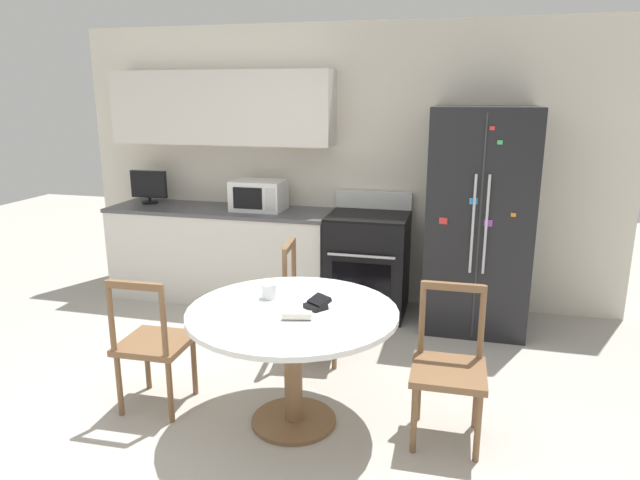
{
  "coord_description": "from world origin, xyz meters",
  "views": [
    {
      "loc": [
        1.14,
        -2.69,
        1.97
      ],
      "look_at": [
        0.16,
        1.15,
        0.95
      ],
      "focal_mm": 32.0,
      "sensor_mm": 36.0,
      "label": 1
    }
  ],
  "objects_px": {
    "oven_range": "(368,263)",
    "dining_chair_far": "(311,303)",
    "microwave": "(259,195)",
    "countertop_tv": "(149,186)",
    "candle_glass": "(269,292)",
    "refrigerator": "(478,220)",
    "wallet": "(317,304)",
    "dining_chair_right": "(449,369)",
    "dining_chair_left": "(153,344)"
  },
  "relations": [
    {
      "from": "oven_range",
      "to": "microwave",
      "type": "bearing_deg",
      "value": 177.49
    },
    {
      "from": "oven_range",
      "to": "dining_chair_left",
      "type": "height_order",
      "value": "oven_range"
    },
    {
      "from": "refrigerator",
      "to": "dining_chair_left",
      "type": "bearing_deg",
      "value": -135.69
    },
    {
      "from": "refrigerator",
      "to": "dining_chair_right",
      "type": "xyz_separation_m",
      "value": [
        -0.16,
        -1.81,
        -0.5
      ]
    },
    {
      "from": "oven_range",
      "to": "dining_chair_far",
      "type": "xyz_separation_m",
      "value": [
        -0.25,
        -1.05,
        -0.03
      ]
    },
    {
      "from": "countertop_tv",
      "to": "dining_chair_right",
      "type": "height_order",
      "value": "countertop_tv"
    },
    {
      "from": "refrigerator",
      "to": "oven_range",
      "type": "xyz_separation_m",
      "value": [
        -0.95,
        0.06,
        -0.47
      ]
    },
    {
      "from": "dining_chair_far",
      "to": "dining_chair_left",
      "type": "distance_m",
      "value": 1.22
    },
    {
      "from": "microwave",
      "to": "countertop_tv",
      "type": "bearing_deg",
      "value": 177.64
    },
    {
      "from": "refrigerator",
      "to": "dining_chair_far",
      "type": "relative_size",
      "value": 2.07
    },
    {
      "from": "microwave",
      "to": "dining_chair_right",
      "type": "xyz_separation_m",
      "value": [
        1.85,
        -1.92,
        -0.61
      ]
    },
    {
      "from": "candle_glass",
      "to": "countertop_tv",
      "type": "bearing_deg",
      "value": 135.39
    },
    {
      "from": "dining_chair_left",
      "to": "refrigerator",
      "type": "bearing_deg",
      "value": 42.62
    },
    {
      "from": "refrigerator",
      "to": "wallet",
      "type": "xyz_separation_m",
      "value": [
        -0.93,
        -1.82,
        -0.17
      ]
    },
    {
      "from": "refrigerator",
      "to": "wallet",
      "type": "bearing_deg",
      "value": -117.07
    },
    {
      "from": "refrigerator",
      "to": "dining_chair_left",
      "type": "distance_m",
      "value": 2.81
    },
    {
      "from": "countertop_tv",
      "to": "candle_glass",
      "type": "relative_size",
      "value": 3.93
    },
    {
      "from": "candle_glass",
      "to": "dining_chair_far",
      "type": "bearing_deg",
      "value": 85.23
    },
    {
      "from": "countertop_tv",
      "to": "dining_chair_far",
      "type": "relative_size",
      "value": 0.41
    },
    {
      "from": "countertop_tv",
      "to": "dining_chair_right",
      "type": "distance_m",
      "value": 3.67
    },
    {
      "from": "microwave",
      "to": "dining_chair_far",
      "type": "distance_m",
      "value": 1.49
    },
    {
      "from": "countertop_tv",
      "to": "candle_glass",
      "type": "distance_m",
      "value": 2.72
    },
    {
      "from": "oven_range",
      "to": "countertop_tv",
      "type": "height_order",
      "value": "countertop_tv"
    },
    {
      "from": "dining_chair_far",
      "to": "candle_glass",
      "type": "height_order",
      "value": "dining_chair_far"
    },
    {
      "from": "dining_chair_far",
      "to": "dining_chair_right",
      "type": "bearing_deg",
      "value": 45.68
    },
    {
      "from": "oven_range",
      "to": "microwave",
      "type": "distance_m",
      "value": 1.2
    },
    {
      "from": "dining_chair_left",
      "to": "wallet",
      "type": "bearing_deg",
      "value": 4.1
    },
    {
      "from": "oven_range",
      "to": "dining_chair_far",
      "type": "distance_m",
      "value": 1.08
    },
    {
      "from": "oven_range",
      "to": "candle_glass",
      "type": "relative_size",
      "value": 11.34
    },
    {
      "from": "oven_range",
      "to": "dining_chair_right",
      "type": "height_order",
      "value": "oven_range"
    },
    {
      "from": "countertop_tv",
      "to": "dining_chair_far",
      "type": "xyz_separation_m",
      "value": [
        1.98,
        -1.15,
        -0.64
      ]
    },
    {
      "from": "dining_chair_far",
      "to": "candle_glass",
      "type": "relative_size",
      "value": 9.47
    },
    {
      "from": "dining_chair_far",
      "to": "candle_glass",
      "type": "bearing_deg",
      "value": -10.91
    },
    {
      "from": "countertop_tv",
      "to": "dining_chair_left",
      "type": "relative_size",
      "value": 0.41
    },
    {
      "from": "countertop_tv",
      "to": "wallet",
      "type": "distance_m",
      "value": 3.02
    },
    {
      "from": "microwave",
      "to": "countertop_tv",
      "type": "height_order",
      "value": "countertop_tv"
    },
    {
      "from": "countertop_tv",
      "to": "oven_range",
      "type": "bearing_deg",
      "value": -2.43
    },
    {
      "from": "microwave",
      "to": "dining_chair_right",
      "type": "bearing_deg",
      "value": -46.1
    },
    {
      "from": "countertop_tv",
      "to": "refrigerator",
      "type": "bearing_deg",
      "value": -2.87
    },
    {
      "from": "refrigerator",
      "to": "dining_chair_left",
      "type": "relative_size",
      "value": 2.07
    },
    {
      "from": "refrigerator",
      "to": "oven_range",
      "type": "height_order",
      "value": "refrigerator"
    },
    {
      "from": "oven_range",
      "to": "countertop_tv",
      "type": "xyz_separation_m",
      "value": [
        -2.24,
        0.1,
        0.61
      ]
    },
    {
      "from": "refrigerator",
      "to": "countertop_tv",
      "type": "relative_size",
      "value": 5.0
    },
    {
      "from": "dining_chair_far",
      "to": "wallet",
      "type": "xyz_separation_m",
      "value": [
        0.27,
        -0.84,
        0.33
      ]
    },
    {
      "from": "microwave",
      "to": "wallet",
      "type": "xyz_separation_m",
      "value": [
        1.07,
        -1.94,
        -0.27
      ]
    },
    {
      "from": "refrigerator",
      "to": "dining_chair_right",
      "type": "bearing_deg",
      "value": -94.95
    },
    {
      "from": "dining_chair_right",
      "to": "dining_chair_left",
      "type": "relative_size",
      "value": 1.0
    },
    {
      "from": "countertop_tv",
      "to": "dining_chair_left",
      "type": "bearing_deg",
      "value": -59.95
    },
    {
      "from": "refrigerator",
      "to": "wallet",
      "type": "distance_m",
      "value": 2.06
    },
    {
      "from": "candle_glass",
      "to": "dining_chair_left",
      "type": "bearing_deg",
      "value": -164.76
    }
  ]
}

